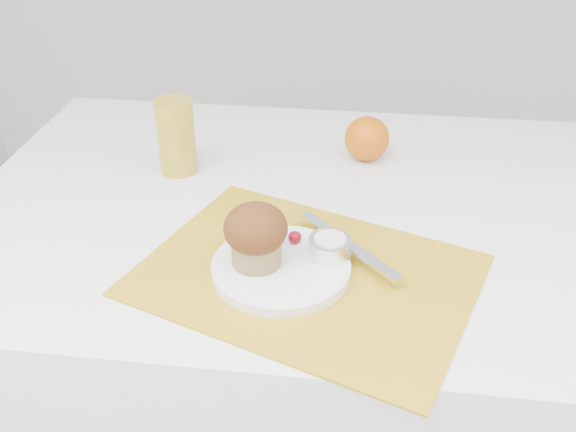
# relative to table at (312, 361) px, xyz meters

# --- Properties ---
(table) EXTENTS (1.20, 0.80, 0.75)m
(table) POSITION_rel_table_xyz_m (0.00, 0.00, 0.00)
(table) COLOR white
(table) RESTS_ON ground
(placemat) EXTENTS (0.55, 0.48, 0.00)m
(placemat) POSITION_rel_table_xyz_m (0.00, -0.21, 0.38)
(placemat) COLOR #BB911A
(placemat) RESTS_ON table
(plate) EXTENTS (0.20, 0.20, 0.02)m
(plate) POSITION_rel_table_xyz_m (-0.03, -0.21, 0.39)
(plate) COLOR white
(plate) RESTS_ON placemat
(ramekin) EXTENTS (0.07, 0.07, 0.03)m
(ramekin) POSITION_rel_table_xyz_m (0.03, -0.18, 0.41)
(ramekin) COLOR silver
(ramekin) RESTS_ON plate
(cream) EXTENTS (0.05, 0.05, 0.01)m
(cream) POSITION_rel_table_xyz_m (0.03, -0.18, 0.42)
(cream) COLOR white
(cream) RESTS_ON ramekin
(raspberry_near) EXTENTS (0.02, 0.02, 0.02)m
(raspberry_near) POSITION_rel_table_xyz_m (-0.02, -0.15, 0.40)
(raspberry_near) COLOR #58020E
(raspberry_near) RESTS_ON plate
(raspberry_far) EXTENTS (0.02, 0.02, 0.02)m
(raspberry_far) POSITION_rel_table_xyz_m (0.02, -0.16, 0.40)
(raspberry_far) COLOR #5F0215
(raspberry_far) RESTS_ON plate
(butter_knife) EXTENTS (0.16, 0.17, 0.01)m
(butter_knife) POSITION_rel_table_xyz_m (0.06, -0.15, 0.40)
(butter_knife) COLOR silver
(butter_knife) RESTS_ON plate
(orange) EXTENTS (0.08, 0.08, 0.08)m
(orange) POSITION_rel_table_xyz_m (0.08, 0.17, 0.42)
(orange) COLOR #C85A07
(orange) RESTS_ON table
(juice_glass) EXTENTS (0.08, 0.08, 0.14)m
(juice_glass) POSITION_rel_table_xyz_m (-0.26, 0.08, 0.44)
(juice_glass) COLOR gold
(juice_glass) RESTS_ON table
(muffin) EXTENTS (0.09, 0.09, 0.09)m
(muffin) POSITION_rel_table_xyz_m (-0.07, -0.21, 0.44)
(muffin) COLOR olive
(muffin) RESTS_ON plate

